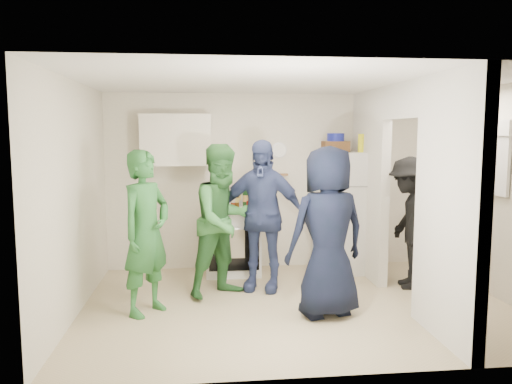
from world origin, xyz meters
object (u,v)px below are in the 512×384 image
fridge (342,212)px  person_green_left (146,233)px  yellow_cup_stack_top (361,143)px  blue_bowl (336,137)px  person_denim (261,215)px  stove (233,241)px  wicker_basket (335,147)px  person_navy (328,232)px  person_green_center (224,221)px  person_nook (409,223)px

fridge → person_green_left: bearing=-150.9°
yellow_cup_stack_top → fridge: bearing=155.6°
blue_bowl → person_denim: 1.67m
blue_bowl → stove: bearing=-179.2°
blue_bowl → fridge: bearing=-26.6°
wicker_basket → person_navy: wicker_basket is taller
person_green_center → person_nook: bearing=-30.7°
blue_bowl → person_nook: 1.56m
fridge → person_navy: (-0.64, -1.69, 0.07)m
person_denim → person_navy: person_denim is taller
stove → yellow_cup_stack_top: (1.76, -0.13, 1.35)m
fridge → yellow_cup_stack_top: 1.00m
person_green_center → person_nook: size_ratio=1.10×
stove → wicker_basket: wicker_basket is taller
stove → person_navy: (0.90, -1.72, 0.45)m
fridge → wicker_basket: bearing=153.4°
blue_bowl → person_green_center: blue_bowl is taller
person_green_left → person_denim: (1.32, 0.70, 0.05)m
person_denim → person_navy: (0.59, -0.97, -0.03)m
person_navy → person_green_left: bearing=-23.0°
person_green_left → person_green_center: bearing=-21.0°
person_denim → person_green_center: bearing=-139.0°
stove → blue_bowl: 2.03m
blue_bowl → person_green_center: (-1.60, -0.95, -0.98)m
stove → person_navy: 1.99m
fridge → person_nook: (0.63, -0.83, -0.01)m
person_green_left → person_denim: size_ratio=0.95×
person_green_center → yellow_cup_stack_top: bearing=-9.7°
fridge → person_denim: (-1.23, -0.72, 0.09)m
yellow_cup_stack_top → person_green_left: 3.21m
blue_bowl → person_denim: blue_bowl is taller
blue_bowl → person_denim: bearing=-145.8°
fridge → person_green_left: person_green_left is taller
stove → person_green_center: person_green_center is taller
blue_bowl → person_denim: size_ratio=0.13×
fridge → person_green_left: (-2.55, -1.42, 0.04)m
wicker_basket → person_green_left: size_ratio=0.20×
stove → person_nook: person_nook is taller
person_green_left → person_nook: 3.23m
fridge → blue_bowl: blue_bowl is taller
wicker_basket → person_green_left: wicker_basket is taller
yellow_cup_stack_top → person_navy: bearing=-118.5°
person_green_left → person_navy: bearing=-60.4°
fridge → yellow_cup_stack_top: size_ratio=6.72×
yellow_cup_stack_top → person_nook: size_ratio=0.15×
stove → person_green_center: (-0.15, -0.93, 0.45)m
stove → person_green_center: 1.04m
person_denim → person_nook: person_denim is taller
wicker_basket → person_nook: wicker_basket is taller
blue_bowl → yellow_cup_stack_top: 0.36m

